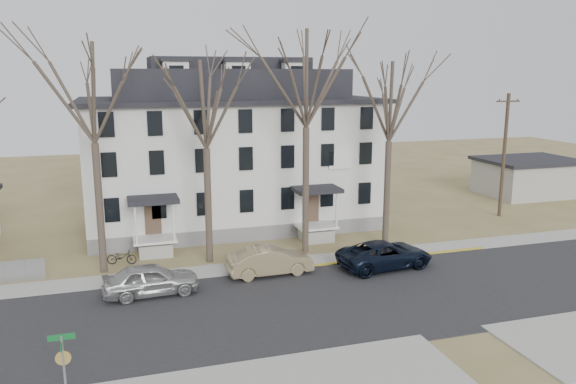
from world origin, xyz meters
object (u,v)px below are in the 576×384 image
object	(u,v)px
tree_center	(307,71)
car_navy	(385,255)
tree_far_left	(91,85)
utility_pole_far	(504,154)
tree_mid_left	(205,98)
bicycle_left	(122,257)
boarding_house	(231,152)
street_sign	(64,364)
car_tan	(270,261)
tree_mid_right	(390,96)
car_silver	(151,280)

from	to	relation	value
tree_center	car_navy	world-z (taller)	tree_center
tree_far_left	utility_pole_far	world-z (taller)	tree_far_left
tree_mid_left	bicycle_left	xyz separation A→B (m)	(-5.01, 0.89, -9.15)
bicycle_left	car_navy	bearing A→B (deg)	-93.20
tree_center	utility_pole_far	bearing A→B (deg)	13.50
tree_far_left	boarding_house	bearing A→B (deg)	42.18
boarding_house	utility_pole_far	distance (m)	20.88
utility_pole_far	tree_mid_left	bearing A→B (deg)	-169.87
utility_pole_far	street_sign	xyz separation A→B (m)	(-30.41, -18.24, -3.01)
bicycle_left	street_sign	distance (m)	15.12
car_tan	street_sign	world-z (taller)	street_sign
tree_mid_left	tree_center	distance (m)	6.18
tree_mid_left	bicycle_left	distance (m)	10.47
boarding_house	tree_center	xyz separation A→B (m)	(3.00, -8.15, 5.71)
tree_mid_left	street_sign	xyz separation A→B (m)	(-6.91, -14.04, -7.70)
car_navy	tree_mid_right	bearing A→B (deg)	-32.84
tree_center	utility_pole_far	xyz separation A→B (m)	(17.50, 4.20, -6.18)
car_tan	street_sign	xyz separation A→B (m)	(-9.73, -10.80, 1.11)
bicycle_left	tree_mid_right	bearing A→B (deg)	-77.30
tree_mid_right	car_tan	bearing A→B (deg)	-159.53
tree_center	bicycle_left	world-z (taller)	tree_center
tree_center	car_silver	distance (m)	14.75
utility_pole_far	car_silver	size ratio (longest dim) A/B	2.01
car_tan	bicycle_left	bearing A→B (deg)	60.31
tree_far_left	car_silver	distance (m)	10.73
street_sign	tree_center	bearing A→B (deg)	47.33
car_tan	tree_far_left	bearing A→B (deg)	67.95
car_tan	street_sign	size ratio (longest dim) A/B	1.64
tree_mid_right	tree_mid_left	bearing A→B (deg)	180.00
tree_center	tree_mid_right	world-z (taller)	tree_center
tree_center	tree_mid_left	bearing A→B (deg)	180.00
bicycle_left	tree_far_left	bearing A→B (deg)	147.55
boarding_house	utility_pole_far	world-z (taller)	boarding_house
car_navy	street_sign	bearing A→B (deg)	115.36
boarding_house	tree_center	bearing A→B (deg)	-69.80
tree_mid_right	utility_pole_far	world-z (taller)	tree_mid_right
utility_pole_far	bicycle_left	world-z (taller)	utility_pole_far
boarding_house	car_navy	distance (m)	14.57
tree_far_left	utility_pole_far	xyz separation A→B (m)	(29.50, 4.20, -5.44)
tree_mid_left	car_tan	distance (m)	9.81
car_silver	car_navy	xyz separation A→B (m)	(13.09, 0.25, -0.04)
utility_pole_far	street_sign	distance (m)	35.59
tree_mid_right	street_sign	xyz separation A→B (m)	(-18.41, -14.04, -7.70)
tree_far_left	tree_mid_right	size ratio (longest dim) A/B	1.08
car_silver	bicycle_left	xyz separation A→B (m)	(-1.36, 5.21, -0.35)
car_tan	bicycle_left	world-z (taller)	car_tan
boarding_house	bicycle_left	xyz separation A→B (m)	(-8.01, -7.27, -4.93)
tree_mid_right	bicycle_left	bearing A→B (deg)	176.92
tree_far_left	street_sign	size ratio (longest dim) A/B	4.71
tree_mid_right	utility_pole_far	size ratio (longest dim) A/B	1.34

